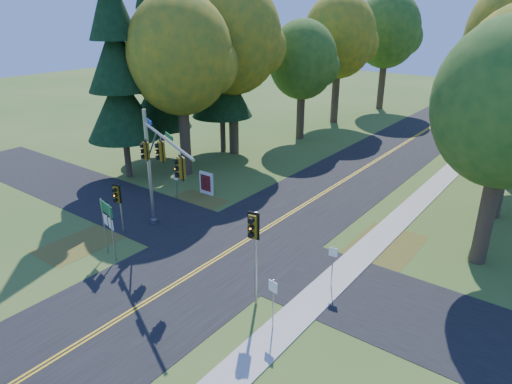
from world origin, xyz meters
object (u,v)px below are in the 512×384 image
Objects in this scene: east_signal_pole at (254,236)px; route_sign_cluster at (107,218)px; info_kiosk at (206,183)px; traffic_mast at (157,162)px.

route_sign_cluster is at bearing 176.15° from east_signal_pole.
traffic_mast is at bearing -70.03° from info_kiosk.
traffic_mast is at bearing 95.88° from route_sign_cluster.
east_signal_pole is 9.19m from route_sign_cluster.
info_kiosk is (-2.51, 6.60, -3.90)m from traffic_mast.
traffic_mast is 4.41× the size of info_kiosk.
info_kiosk is at bearing 135.71° from traffic_mast.
traffic_mast is 8.93m from east_signal_pole.
traffic_mast is 4.13m from route_sign_cluster.
route_sign_cluster is (-0.45, -3.34, -2.40)m from traffic_mast.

